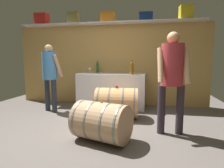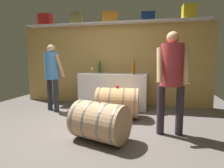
{
  "view_description": "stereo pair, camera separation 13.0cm",
  "coord_description": "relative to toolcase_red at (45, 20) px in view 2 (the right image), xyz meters",
  "views": [
    {
      "loc": [
        1.02,
        -2.93,
        1.22
      ],
      "look_at": [
        0.38,
        0.52,
        0.78
      ],
      "focal_mm": 30.59,
      "sensor_mm": 36.0,
      "label": 1
    },
    {
      "loc": [
        1.15,
        -2.9,
        1.22
      ],
      "look_at": [
        0.38,
        0.52,
        0.78
      ],
      "focal_mm": 30.59,
      "sensor_mm": 36.0,
      "label": 2
    }
  ],
  "objects": [
    {
      "name": "work_cabinet",
      "position": [
        2.02,
        -0.25,
        -1.9
      ],
      "size": [
        1.7,
        0.68,
        0.88
      ],
      "primitive_type": "cube",
      "color": "white",
      "rests_on": "ground"
    },
    {
      "name": "toolcase_red",
      "position": [
        0.0,
        0.0,
        0.0
      ],
      "size": [
        0.34,
        0.27,
        0.31
      ],
      "primitive_type": "cube",
      "rotation": [
        0.0,
        0.0,
        0.01
      ],
      "color": "red",
      "rests_on": "high_shelf_board"
    },
    {
      "name": "toolcase_olive",
      "position": [
        0.93,
        0.0,
        -0.0
      ],
      "size": [
        0.3,
        0.2,
        0.3
      ],
      "primitive_type": "cube",
      "rotation": [
        0.0,
        0.0,
        -0.06
      ],
      "color": "olive",
      "rests_on": "high_shelf_board"
    },
    {
      "name": "winemaker_pouring",
      "position": [
        3.31,
        -1.85,
        -1.32
      ],
      "size": [
        0.51,
        0.44,
        1.66
      ],
      "rotation": [
        0.0,
        0.0,
        -3.07
      ],
      "color": "#322832",
      "rests_on": "ground"
    },
    {
      "name": "tasting_cup",
      "position": [
        2.29,
        -1.13,
        -1.67
      ],
      "size": [
        0.06,
        0.06,
        0.05
      ],
      "primitive_type": "cylinder",
      "color": "red",
      "rests_on": "wine_barrel_near"
    },
    {
      "name": "wine_bottle_green",
      "position": [
        1.59,
        -0.04,
        -1.31
      ],
      "size": [
        0.07,
        0.07,
        0.33
      ],
      "color": "#2A5A2E",
      "rests_on": "work_cabinet"
    },
    {
      "name": "wine_bottle_amber",
      "position": [
        2.55,
        -0.5,
        -1.31
      ],
      "size": [
        0.08,
        0.08,
        0.34
      ],
      "color": "brown",
      "rests_on": "work_cabinet"
    },
    {
      "name": "wine_glass",
      "position": [
        1.42,
        -0.2,
        -1.36
      ],
      "size": [
        0.07,
        0.07,
        0.15
      ],
      "color": "white",
      "rests_on": "work_cabinet"
    },
    {
      "name": "back_wall_panel",
      "position": [
        1.9,
        0.15,
        -1.26
      ],
      "size": [
        5.21,
        0.1,
        2.15
      ],
      "primitive_type": "cube",
      "color": "tan",
      "rests_on": "ground"
    },
    {
      "name": "wine_barrel_far",
      "position": [
        2.25,
        -2.32,
        -2.04
      ],
      "size": [
        0.94,
        0.8,
        0.6
      ],
      "rotation": [
        0.0,
        0.0,
        -0.31
      ],
      "color": "tan",
      "rests_on": "ground"
    },
    {
      "name": "wine_barrel_near",
      "position": [
        2.29,
        -1.13,
        -2.02
      ],
      "size": [
        0.91,
        0.68,
        0.65
      ],
      "rotation": [
        0.0,
        0.0,
        0.05
      ],
      "color": "tan",
      "rests_on": "ground"
    },
    {
      "name": "toolcase_orange",
      "position": [
        1.87,
        0.0,
        -0.02
      ],
      "size": [
        0.36,
        0.31,
        0.26
      ],
      "primitive_type": "cube",
      "rotation": [
        0.0,
        0.0,
        0.04
      ],
      "color": "orange",
      "rests_on": "high_shelf_board"
    },
    {
      "name": "toolcase_navy",
      "position": [
        2.84,
        0.0,
        -0.05
      ],
      "size": [
        0.35,
        0.31,
        0.21
      ],
      "primitive_type": "cube",
      "rotation": [
        0.0,
        0.0,
        0.06
      ],
      "color": "navy",
      "rests_on": "high_shelf_board"
    },
    {
      "name": "ground_plane",
      "position": [
        1.9,
        -1.54,
        -2.35
      ],
      "size": [
        6.41,
        7.71,
        0.02
      ],
      "primitive_type": "cube",
      "color": "#5E5752"
    },
    {
      "name": "toolcase_yellow",
      "position": [
        3.8,
        0.0,
        0.02
      ],
      "size": [
        0.31,
        0.29,
        0.34
      ],
      "primitive_type": "cube",
      "rotation": [
        0.0,
        0.0,
        0.08
      ],
      "color": "yellow",
      "rests_on": "high_shelf_board"
    },
    {
      "name": "visitor_tasting",
      "position": [
        0.68,
        -0.92,
        -1.37
      ],
      "size": [
        0.52,
        0.47,
        1.57
      ],
      "rotation": [
        0.0,
        0.0,
        -0.5
      ],
      "color": "#282D39",
      "rests_on": "ground"
    },
    {
      "name": "high_shelf_board",
      "position": [
        1.9,
        0.0,
        -0.17
      ],
      "size": [
        4.79,
        0.4,
        0.03
      ],
      "primitive_type": "cube",
      "color": "silver",
      "rests_on": "back_wall_panel"
    }
  ]
}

